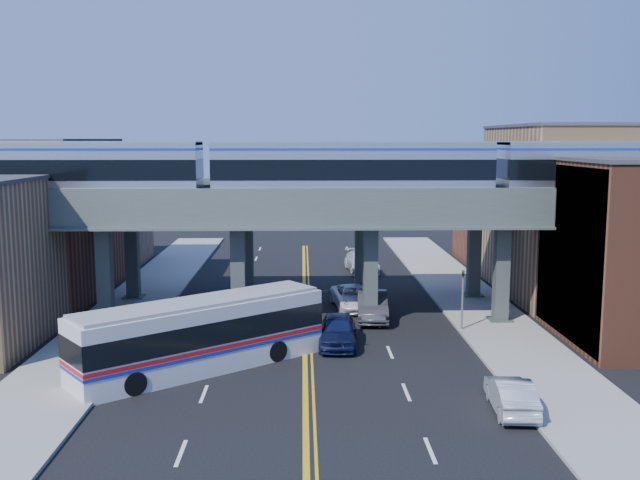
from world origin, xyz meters
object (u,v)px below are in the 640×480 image
Objects in this scene: transit_train at (352,169)px; car_lane_b at (372,306)px; stop_sign at (310,316)px; car_lane_c at (354,297)px; car_parked_curb at (511,395)px; car_lane_d at (361,262)px; traffic_signal at (463,293)px; transit_bus at (201,335)px; car_lane_a at (338,330)px.

transit_train is 9.63× the size of car_lane_b.
car_lane_b is (3.93, 5.95, -0.89)m from stop_sign.
car_lane_c is 19.00m from car_parked_curb.
car_lane_d is at bearing 75.95° from car_lane_c.
transit_bus is (-14.26, -6.54, -0.60)m from traffic_signal.
stop_sign is 0.53× the size of car_lane_a.
car_lane_b is 16.18m from car_lane_d.
stop_sign is 1.79m from car_lane_a.
stop_sign reaches higher than car_parked_curb.
car_lane_c is (-5.92, 5.93, -1.55)m from traffic_signal.
stop_sign is 9.41m from traffic_signal.
traffic_signal is 12.46m from car_parked_curb.
car_lane_b reaches higher than car_parked_curb.
stop_sign is at bearing -116.85° from transit_train.
transit_bus reaches higher than car_lane_b.
car_lane_d is at bearing 85.45° from car_lane_a.
traffic_signal is at bearing -82.57° from car_lane_d.
stop_sign is 6.42m from transit_bus.
transit_train is at bearing -103.65° from car_lane_c.
traffic_signal is 0.70× the size of car_lane_d.
traffic_signal is at bearing -17.43° from transit_train.
traffic_signal reaches higher than car_lane_a.
transit_bus is 27.53m from car_lane_d.
car_lane_b is at bearing 34.21° from transit_train.
stop_sign is at bearing -161.37° from traffic_signal.
stop_sign is 12.47m from car_parked_curb.
transit_train is at bearing -102.14° from car_lane_d.
stop_sign is at bearing -120.18° from car_lane_b.
car_lane_a is at bearing -160.21° from traffic_signal.
traffic_signal is at bearing 18.63° from stop_sign.
transit_train is 9.80m from car_lane_a.
transit_bus is 14.78m from car_parked_curb.
car_lane_c is (8.34, 12.47, -0.95)m from transit_bus.
transit_bus is (-7.89, -8.54, -7.71)m from transit_train.
car_lane_d is (3.09, 21.77, -0.01)m from car_lane_a.
stop_sign reaches higher than car_lane_a.
car_lane_b is (9.28, 9.49, -0.83)m from transit_bus.
transit_bus is at bearing -155.35° from traffic_signal.
traffic_signal is at bearing -89.05° from car_parked_curb.
stop_sign reaches higher than car_lane_d.
car_lane_d is (0.66, 16.16, -0.02)m from car_lane_b.
transit_bus is 13.30m from car_lane_b.
transit_train reaches higher than car_lane_b.
car_parked_curb is at bearing -60.73° from transit_bus.
transit_bus is at bearing -131.11° from car_lane_b.
transit_bus is at bearing -130.87° from car_lane_c.
car_lane_d is at bearing -79.25° from car_parked_curb.
stop_sign is 0.22× the size of transit_bus.
transit_train is at bearing -142.54° from car_lane_b.
transit_train reaches higher than car_lane_c.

